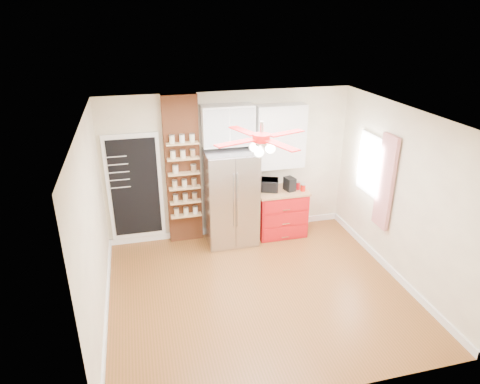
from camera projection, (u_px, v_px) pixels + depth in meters
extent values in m
plane|color=brown|center=(258.00, 291.00, 6.56)|extent=(4.50, 4.50, 0.00)
plane|color=white|center=(262.00, 117.00, 5.49)|extent=(4.50, 4.50, 0.00)
cube|color=#F0E8C1|center=(229.00, 166.00, 7.81)|extent=(4.50, 0.02, 2.70)
cube|color=#F0E8C1|center=(317.00, 297.00, 4.24)|extent=(4.50, 0.02, 2.70)
cube|color=#F0E8C1|center=(93.00, 230.00, 5.52)|extent=(0.02, 4.00, 2.70)
cube|color=#F0E8C1|center=(401.00, 196.00, 6.53)|extent=(0.02, 4.00, 2.70)
cube|color=white|center=(135.00, 187.00, 7.50)|extent=(0.95, 0.04, 1.95)
cube|color=black|center=(135.00, 188.00, 7.48)|extent=(0.82, 0.02, 1.78)
cube|color=brown|center=(183.00, 171.00, 7.55)|extent=(0.60, 0.16, 2.70)
cube|color=silver|center=(231.00, 198.00, 7.65)|extent=(0.90, 0.70, 1.75)
cube|color=white|center=(228.00, 125.00, 7.33)|extent=(0.90, 0.35, 0.70)
cube|color=red|center=(280.00, 213.00, 8.09)|extent=(0.90, 0.60, 0.86)
cube|color=#B1774D|center=(281.00, 191.00, 7.91)|extent=(0.94, 0.64, 0.04)
cube|color=white|center=(280.00, 137.00, 7.67)|extent=(0.90, 0.30, 1.15)
cube|color=white|center=(371.00, 165.00, 7.25)|extent=(0.04, 0.75, 1.05)
cube|color=#B1171E|center=(385.00, 182.00, 6.79)|extent=(0.06, 0.40, 1.55)
cylinder|color=silver|center=(262.00, 129.00, 5.55)|extent=(0.05, 0.05, 0.20)
cylinder|color=#BB0C0B|center=(262.00, 138.00, 5.60)|extent=(0.24, 0.24, 0.10)
sphere|color=white|center=(261.00, 149.00, 5.66)|extent=(0.13, 0.13, 0.13)
imported|color=black|center=(267.00, 185.00, 7.85)|extent=(0.47, 0.39, 0.22)
cube|color=black|center=(290.00, 184.00, 7.85)|extent=(0.20, 0.25, 0.25)
cylinder|color=#B21209|center=(303.00, 188.00, 7.84)|extent=(0.10, 0.10, 0.12)
cylinder|color=red|center=(297.00, 186.00, 7.92)|extent=(0.11, 0.11, 0.14)
cylinder|color=beige|center=(175.00, 169.00, 7.37)|extent=(0.12, 0.12, 0.14)
cylinder|color=#8D6847|center=(193.00, 168.00, 7.44)|extent=(0.12, 0.12, 0.12)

